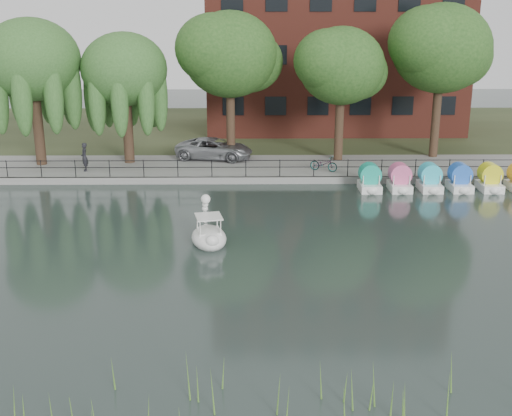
{
  "coord_description": "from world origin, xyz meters",
  "views": [
    {
      "loc": [
        0.21,
        -23.4,
        9.79
      ],
      "look_at": [
        0.5,
        4.0,
        1.3
      ],
      "focal_mm": 45.0,
      "sensor_mm": 36.0,
      "label": 1
    }
  ],
  "objects_px": {
    "bicycle": "(324,163)",
    "swan_boat": "(209,234)",
    "pedestrian": "(84,155)",
    "minivan": "(214,147)"
  },
  "relations": [
    {
      "from": "pedestrian",
      "to": "bicycle",
      "type": "bearing_deg",
      "value": 72.58
    },
    {
      "from": "minivan",
      "to": "pedestrian",
      "type": "distance_m",
      "value": 8.32
    },
    {
      "from": "bicycle",
      "to": "pedestrian",
      "type": "distance_m",
      "value": 14.52
    },
    {
      "from": "minivan",
      "to": "swan_boat",
      "type": "xyz_separation_m",
      "value": [
        0.51,
        -14.83,
        -0.75
      ]
    },
    {
      "from": "swan_boat",
      "to": "bicycle",
      "type": "bearing_deg",
      "value": 49.73
    },
    {
      "from": "minivan",
      "to": "bicycle",
      "type": "relative_size",
      "value": 3.33
    },
    {
      "from": "bicycle",
      "to": "pedestrian",
      "type": "height_order",
      "value": "pedestrian"
    },
    {
      "from": "pedestrian",
      "to": "minivan",
      "type": "bearing_deg",
      "value": 95.41
    },
    {
      "from": "bicycle",
      "to": "swan_boat",
      "type": "relative_size",
      "value": 0.65
    },
    {
      "from": "bicycle",
      "to": "swan_boat",
      "type": "bearing_deg",
      "value": 176.36
    }
  ]
}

